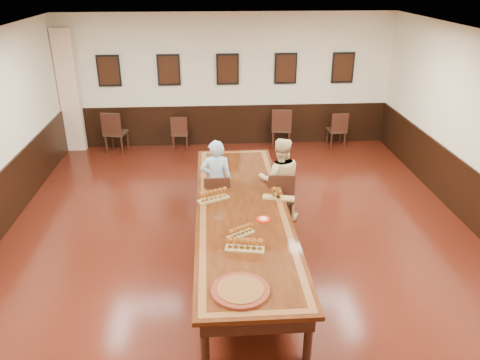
{
  "coord_description": "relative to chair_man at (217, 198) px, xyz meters",
  "views": [
    {
      "loc": [
        -0.46,
        -6.31,
        4.1
      ],
      "look_at": [
        0.0,
        0.5,
        1.0
      ],
      "focal_mm": 35.0,
      "sensor_mm": 36.0,
      "label": 1
    }
  ],
  "objects": [
    {
      "name": "flight_a",
      "position": [
        -0.06,
        -0.65,
        0.37
      ],
      "size": [
        0.53,
        0.36,
        0.19
      ],
      "color": "olive",
      "rests_on": "conference_table"
    },
    {
      "name": "person_man",
      "position": [
        -0.0,
        0.1,
        0.28
      ],
      "size": [
        0.55,
        0.37,
        1.49
      ],
      "primitive_type": "imported",
      "rotation": [
        0.0,
        0.0,
        3.16
      ],
      "color": "#5395D1",
      "rests_on": "floor"
    },
    {
      "name": "spare_chair_b",
      "position": [
        -0.83,
        3.77,
        -0.04
      ],
      "size": [
        0.4,
        0.43,
        0.85
      ],
      "primitive_type": null,
      "rotation": [
        0.0,
        0.0,
        3.14
      ],
      "color": "#2E2014",
      "rests_on": "floor"
    },
    {
      "name": "flight_b",
      "position": [
        0.96,
        -0.66,
        0.37
      ],
      "size": [
        0.53,
        0.27,
        0.19
      ],
      "color": "olive",
      "rests_on": "conference_table"
    },
    {
      "name": "spare_chair_d",
      "position": [
        3.07,
        3.69,
        -0.02
      ],
      "size": [
        0.44,
        0.48,
        0.89
      ],
      "primitive_type": null,
      "rotation": [
        0.0,
        0.0,
        3.2
      ],
      "color": "#2E2014",
      "rests_on": "floor"
    },
    {
      "name": "spare_chair_c",
      "position": [
        1.68,
        3.72,
        0.04
      ],
      "size": [
        0.55,
        0.59,
        1.01
      ],
      "primitive_type": null,
      "rotation": [
        0.0,
        0.0,
        2.98
      ],
      "color": "#2E2014",
      "rests_on": "floor"
    },
    {
      "name": "person_woman",
      "position": [
        1.1,
        0.07,
        0.29
      ],
      "size": [
        0.77,
        0.62,
        1.51
      ],
      "primitive_type": "imported",
      "rotation": [
        0.0,
        0.0,
        3.1
      ],
      "color": "beige",
      "rests_on": "floor"
    },
    {
      "name": "wall_back",
      "position": [
        0.37,
        4.06,
        1.13
      ],
      "size": [
        8.0,
        0.02,
        3.2
      ],
      "primitive_type": "cube",
      "color": "#ECEAC6",
      "rests_on": "floor"
    },
    {
      "name": "spare_chair_a",
      "position": [
        -2.36,
        3.67,
        0.04
      ],
      "size": [
        0.58,
        0.61,
        1.02
      ],
      "primitive_type": null,
      "rotation": [
        0.0,
        0.0,
        2.93
      ],
      "color": "#2E2014",
      "rests_on": "floor"
    },
    {
      "name": "curtain",
      "position": [
        -3.38,
        3.87,
        0.98
      ],
      "size": [
        0.45,
        0.18,
        2.9
      ],
      "primitive_type": "cube",
      "color": "beige",
      "rests_on": "floor"
    },
    {
      "name": "floor",
      "position": [
        0.37,
        -0.95,
        -0.48
      ],
      "size": [
        8.0,
        10.0,
        0.02
      ],
      "primitive_type": "cube",
      "color": "black",
      "rests_on": "ground"
    },
    {
      "name": "ceiling",
      "position": [
        0.37,
        -0.95,
        2.74
      ],
      "size": [
        8.0,
        10.0,
        0.02
      ],
      "primitive_type": "cube",
      "color": "white",
      "rests_on": "floor"
    },
    {
      "name": "conference_table",
      "position": [
        0.37,
        -0.95,
        0.14
      ],
      "size": [
        1.4,
        5.0,
        0.76
      ],
      "color": "black",
      "rests_on": "floor"
    },
    {
      "name": "chair_woman",
      "position": [
        1.09,
        -0.03,
        0.02
      ],
      "size": [
        0.47,
        0.51,
        0.96
      ],
      "primitive_type": null,
      "rotation": [
        0.0,
        0.0,
        3.1
      ],
      "color": "#2E2014",
      "rests_on": "floor"
    },
    {
      "name": "pink_phone",
      "position": [
        0.97,
        -0.63,
        0.29
      ],
      "size": [
        0.14,
        0.15,
        0.01
      ],
      "primitive_type": "cube",
      "rotation": [
        0.0,
        0.0,
        0.62
      ],
      "color": "#E74D91",
      "rests_on": "conference_table"
    },
    {
      "name": "posters",
      "position": [
        0.37,
        3.99,
        1.43
      ],
      "size": [
        6.14,
        0.04,
        0.74
      ],
      "color": "black",
      "rests_on": "wall_back"
    },
    {
      "name": "flight_c",
      "position": [
        0.3,
        -1.74,
        0.35
      ],
      "size": [
        0.41,
        0.32,
        0.15
      ],
      "color": "olive",
      "rests_on": "conference_table"
    },
    {
      "name": "red_plate_grp",
      "position": [
        0.65,
        -1.33,
        0.29
      ],
      "size": [
        0.21,
        0.21,
        0.03
      ],
      "color": "red",
      "rests_on": "conference_table"
    },
    {
      "name": "chair_man",
      "position": [
        0.0,
        0.0,
        0.0
      ],
      "size": [
        0.45,
        0.49,
        0.93
      ],
      "primitive_type": null,
      "rotation": [
        0.0,
        0.0,
        3.16
      ],
      "color": "#2E2014",
      "rests_on": "floor"
    },
    {
      "name": "flight_d",
      "position": [
        0.32,
        -2.12,
        0.37
      ],
      "size": [
        0.53,
        0.25,
        0.19
      ],
      "color": "olive",
      "rests_on": "conference_table"
    },
    {
      "name": "carved_platter",
      "position": [
        0.21,
        -2.98,
        0.31
      ],
      "size": [
        0.74,
        0.74,
        0.05
      ],
      "color": "#531B10",
      "rests_on": "conference_table"
    },
    {
      "name": "wainscoting",
      "position": [
        0.37,
        -0.95,
        0.03
      ],
      "size": [
        8.0,
        10.0,
        1.0
      ],
      "color": "black",
      "rests_on": "floor"
    }
  ]
}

